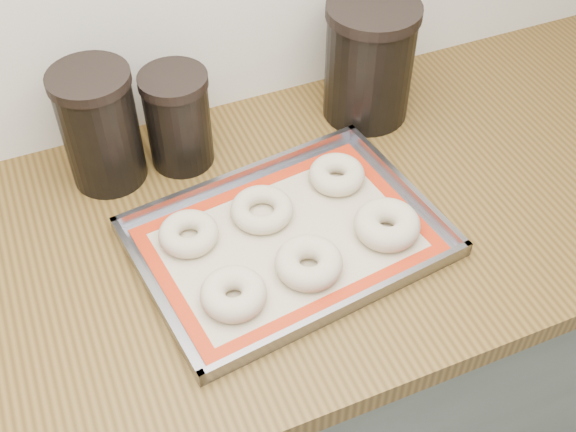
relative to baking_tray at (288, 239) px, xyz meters
name	(u,v)px	position (x,y,z in m)	size (l,w,h in m)	color
cabinet	(301,368)	(0.05, 0.05, -0.48)	(3.00, 0.65, 0.86)	#5F6A5E
countertop	(304,222)	(0.05, 0.05, -0.03)	(3.06, 0.68, 0.04)	brown
baking_tray	(288,239)	(0.00, 0.00, 0.00)	(0.50, 0.39, 0.03)	gray
baking_mat	(288,240)	(0.00, 0.00, 0.00)	(0.45, 0.34, 0.00)	#C6B793
bagel_front_left	(233,294)	(-0.12, -0.08, 0.02)	(0.10, 0.10, 0.04)	beige
bagel_front_mid	(309,263)	(0.00, -0.07, 0.02)	(0.10, 0.10, 0.04)	beige
bagel_front_right	(387,225)	(0.15, -0.05, 0.02)	(0.10, 0.10, 0.04)	beige
bagel_back_left	(189,234)	(-0.14, 0.06, 0.01)	(0.09, 0.09, 0.03)	beige
bagel_back_mid	(262,210)	(-0.02, 0.06, 0.01)	(0.10, 0.10, 0.03)	beige
bagel_back_right	(337,175)	(0.13, 0.09, 0.02)	(0.09, 0.09, 0.03)	beige
canister_left	(100,127)	(-0.22, 0.26, 0.10)	(0.13, 0.13, 0.21)	black
canister_mid	(178,119)	(-0.09, 0.25, 0.08)	(0.11, 0.11, 0.18)	black
canister_right	(369,61)	(0.26, 0.25, 0.10)	(0.16, 0.16, 0.22)	black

